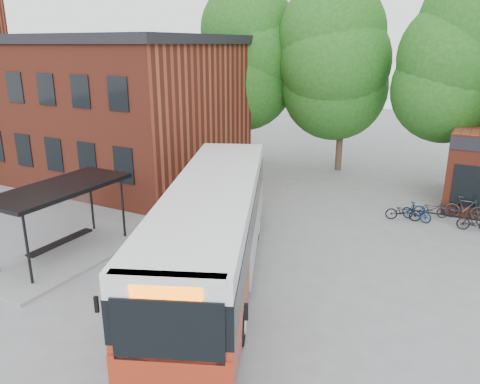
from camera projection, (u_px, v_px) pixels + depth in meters
The scene contains 13 objects.
ground at pixel (175, 270), 17.36m from camera, with size 100.00×100.00×0.00m, color slate.
station_building at pixel (88, 106), 29.50m from camera, with size 18.40×10.40×8.50m, color maroon, non-canonical shape.
bus_shelter at pixel (64, 221), 18.11m from camera, with size 3.60×7.00×2.90m, color black, non-canonical shape.
bike_rail at pixel (468, 222), 21.50m from camera, with size 5.20×0.10×0.38m, color black, non-canonical shape.
tree_0 at pixel (238, 82), 31.84m from camera, with size 7.92×7.92×11.00m, color #194D14, non-canonical shape.
tree_1 at pixel (343, 90), 29.60m from camera, with size 7.92×7.92×10.40m, color #194D14, non-canonical shape.
tree_2 at pixel (464, 92), 25.51m from camera, with size 7.92×7.92×11.00m, color #194D14, non-canonical shape.
city_bus at pixel (214, 231), 16.41m from camera, with size 2.90×13.63×3.46m, color #9A2A15, non-canonical shape.
bicycle_0 at pixel (403, 212), 22.10m from camera, with size 0.57×1.63×0.86m, color black.
bicycle_1 at pixel (417, 212), 22.02m from camera, with size 0.42×1.48×0.89m, color #0F254D.
bicycle_2 at pixel (431, 209), 22.54m from camera, with size 0.55×1.58×0.83m, color #1F1F2B.
bicycle_3 at pixel (466, 208), 22.19m from camera, with size 0.53×1.86×1.12m, color #303033.
bicycle_5 at pixel (475, 222), 20.81m from camera, with size 0.42×1.50×0.90m, color black.
Camera 1 is at (9.56, -12.66, 8.00)m, focal length 35.00 mm.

